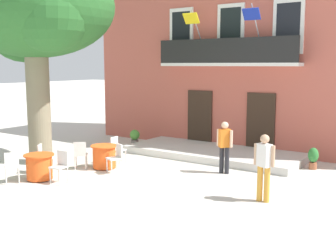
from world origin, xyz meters
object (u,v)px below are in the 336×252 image
cafe_table_middle (104,156)px  cafe_table_near_tree (39,167)px  cafe_chair_middle_2 (116,156)px  ground_planter_left (135,137)px  ground_planter_right (313,157)px  pedestrian_mid_plaza (225,144)px  pedestrian_near_entrance (264,164)px  cafe_chair_near_tree_2 (43,156)px  cafe_chair_middle_1 (80,153)px  cafe_chair_near_tree_0 (12,165)px  plane_tree (34,12)px  cafe_chair_near_tree_1 (60,164)px  cafe_chair_middle_0 (117,148)px

cafe_table_middle → cafe_table_near_tree: bearing=-106.9°
cafe_chair_middle_2 → ground_planter_left: cafe_chair_middle_2 is taller
ground_planter_right → pedestrian_mid_plaza: pedestrian_mid_plaza is taller
ground_planter_left → pedestrian_near_entrance: bearing=-28.4°
cafe_chair_near_tree_2 → cafe_chair_middle_1: same height
cafe_table_near_tree → cafe_chair_near_tree_0: 0.77m
cafe_chair_middle_1 → ground_planter_right: size_ratio=1.29×
cafe_table_near_tree → ground_planter_left: cafe_table_near_tree is taller
plane_tree → ground_planter_right: bearing=27.9°
cafe_chair_near_tree_1 → cafe_chair_middle_2: 1.81m
cafe_chair_near_tree_2 → ground_planter_left: bearing=94.6°
cafe_table_middle → cafe_chair_middle_2: cafe_chair_middle_2 is taller
cafe_chair_near_tree_2 → pedestrian_near_entrance: size_ratio=0.54×
cafe_chair_near_tree_2 → pedestrian_mid_plaza: size_ratio=0.56×
pedestrian_near_entrance → pedestrian_mid_plaza: size_ratio=1.04×
cafe_table_near_tree → ground_planter_right: 8.51m
cafe_chair_near_tree_0 → cafe_table_middle: bearing=70.4°
ground_planter_right → cafe_chair_middle_1: bearing=-145.7°
plane_tree → pedestrian_near_entrance: plane_tree is taller
pedestrian_near_entrance → pedestrian_mid_plaza: (-2.00, 1.90, -0.04)m
pedestrian_near_entrance → ground_planter_left: bearing=151.6°
cafe_chair_middle_0 → ground_planter_right: size_ratio=1.29×
cafe_chair_middle_1 → pedestrian_near_entrance: (6.04, 0.24, 0.42)m
cafe_chair_middle_2 → pedestrian_mid_plaza: bearing=33.4°
cafe_chair_middle_0 → cafe_chair_near_tree_0: bearing=-103.9°
cafe_table_near_tree → cafe_chair_near_tree_0: size_ratio=0.95×
ground_planter_right → pedestrian_near_entrance: bearing=-92.0°
cafe_chair_near_tree_1 → cafe_table_middle: size_ratio=1.05×
cafe_chair_near_tree_0 → ground_planter_left: size_ratio=1.33×
cafe_table_near_tree → cafe_chair_near_tree_1: bearing=11.2°
cafe_chair_middle_0 → ground_planter_right: (5.76, 2.92, -0.14)m
cafe_table_near_tree → ground_planter_left: size_ratio=1.26×
cafe_table_near_tree → pedestrian_mid_plaza: 5.56m
cafe_chair_middle_2 → pedestrian_near_entrance: 4.81m
cafe_chair_middle_1 → cafe_chair_near_tree_0: bearing=-101.5°
plane_tree → cafe_chair_near_tree_0: (1.43, -2.15, -4.50)m
cafe_chair_middle_0 → ground_planter_left: cafe_chair_middle_0 is taller
cafe_table_middle → cafe_chair_middle_2: 0.77m
cafe_table_near_tree → cafe_chair_near_tree_1: cafe_chair_near_tree_1 is taller
cafe_chair_near_tree_2 → ground_planter_left: 5.03m
cafe_chair_middle_0 → pedestrian_near_entrance: size_ratio=0.54×
cafe_chair_near_tree_0 → ground_planter_right: cafe_chair_near_tree_0 is taller
cafe_chair_middle_0 → cafe_chair_middle_2: 1.28m
cafe_table_middle → cafe_chair_near_tree_2: bearing=-126.8°
cafe_table_near_tree → cafe_chair_near_tree_2: cafe_chair_near_tree_2 is taller
pedestrian_near_entrance → cafe_chair_middle_2: bearing=179.2°
ground_planter_right → pedestrian_near_entrance: pedestrian_near_entrance is taller
plane_tree → cafe_chair_middle_0: plane_tree is taller
cafe_chair_near_tree_0 → cafe_chair_middle_0: same height
cafe_chair_middle_1 → ground_planter_right: cafe_chair_middle_1 is taller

